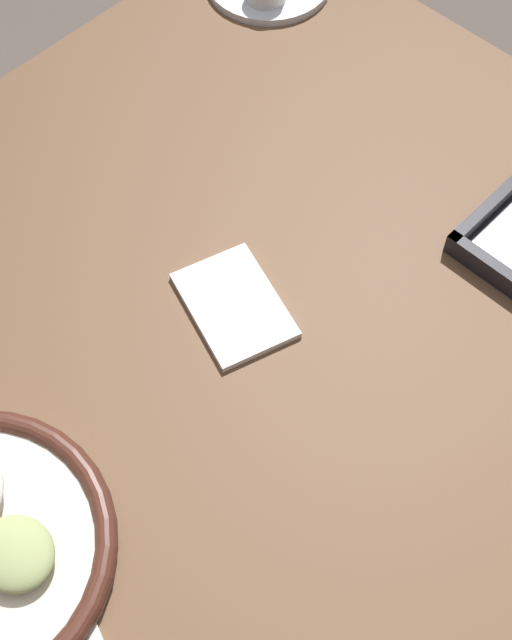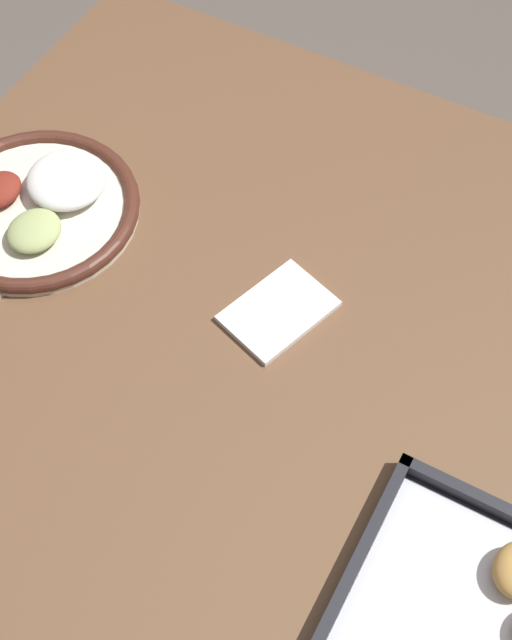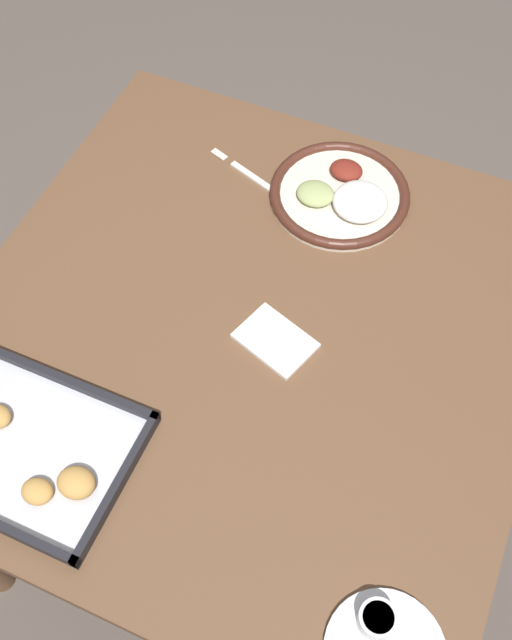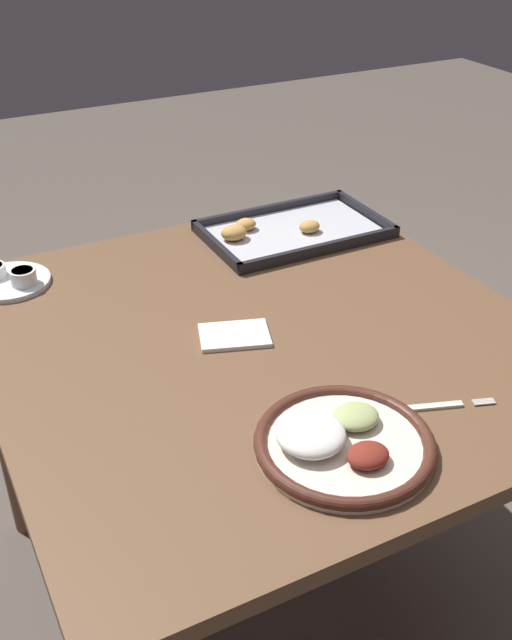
% 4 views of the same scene
% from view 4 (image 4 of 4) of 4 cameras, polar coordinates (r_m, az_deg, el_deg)
% --- Properties ---
extents(ground_plane, '(8.00, 8.00, 0.00)m').
position_cam_4_polar(ground_plane, '(1.83, 0.34, -20.03)').
color(ground_plane, '#564C44').
extents(dining_table, '(0.96, 1.00, 0.71)m').
position_cam_4_polar(dining_table, '(1.40, 0.42, -4.59)').
color(dining_table, brown).
rests_on(dining_table, ground_plane).
extents(dinner_plate, '(0.26, 0.26, 0.05)m').
position_cam_4_polar(dinner_plate, '(1.09, 6.51, -9.19)').
color(dinner_plate, beige).
rests_on(dinner_plate, dining_table).
extents(fork, '(0.18, 0.07, 0.00)m').
position_cam_4_polar(fork, '(1.20, 13.07, -6.46)').
color(fork, silver).
rests_on(fork, dining_table).
extents(saucer_plate, '(0.16, 0.16, 0.04)m').
position_cam_4_polar(saucer_plate, '(1.57, -18.30, 3.02)').
color(saucer_plate, silver).
rests_on(saucer_plate, dining_table).
extents(baking_tray, '(0.40, 0.25, 0.04)m').
position_cam_4_polar(baking_tray, '(1.70, 2.50, 6.82)').
color(baking_tray, black).
rests_on(baking_tray, dining_table).
extents(napkin, '(0.14, 0.12, 0.01)m').
position_cam_4_polar(napkin, '(1.33, -1.66, -1.18)').
color(napkin, white).
rests_on(napkin, dining_table).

